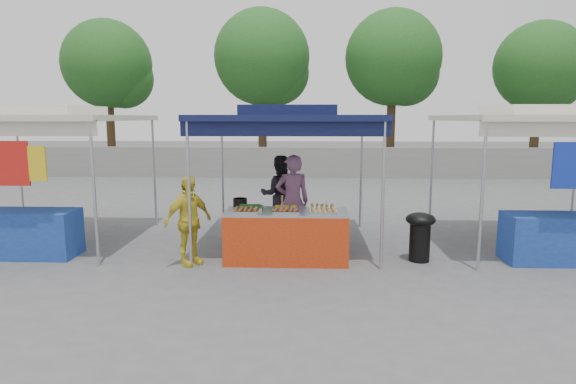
{
  "coord_description": "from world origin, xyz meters",
  "views": [
    {
      "loc": [
        0.33,
        -7.82,
        2.36
      ],
      "look_at": [
        0.0,
        0.6,
        1.05
      ],
      "focal_mm": 30.0,
      "sensor_mm": 36.0,
      "label": 1
    }
  ],
  "objects_px": {
    "cooking_pot": "(240,202)",
    "helper_man": "(279,195)",
    "customer_person": "(188,221)",
    "wok_burner": "(420,232)",
    "vendor_table": "(286,236)",
    "vendor_woman": "(292,201)"
  },
  "relations": [
    {
      "from": "wok_burner",
      "to": "cooking_pot",
      "type": "bearing_deg",
      "value": 161.09
    },
    {
      "from": "vendor_table",
      "to": "helper_man",
      "type": "relative_size",
      "value": 1.25
    },
    {
      "from": "vendor_table",
      "to": "wok_burner",
      "type": "height_order",
      "value": "vendor_table"
    },
    {
      "from": "wok_burner",
      "to": "helper_man",
      "type": "xyz_separation_m",
      "value": [
        -2.43,
        1.84,
        0.32
      ]
    },
    {
      "from": "cooking_pot",
      "to": "wok_burner",
      "type": "height_order",
      "value": "cooking_pot"
    },
    {
      "from": "customer_person",
      "to": "cooking_pot",
      "type": "bearing_deg",
      "value": -7.11
    },
    {
      "from": "cooking_pot",
      "to": "helper_man",
      "type": "bearing_deg",
      "value": 69.44
    },
    {
      "from": "cooking_pot",
      "to": "vendor_woman",
      "type": "xyz_separation_m",
      "value": [
        0.88,
        0.5,
        -0.07
      ]
    },
    {
      "from": "vendor_table",
      "to": "cooking_pot",
      "type": "height_order",
      "value": "cooking_pot"
    },
    {
      "from": "vendor_woman",
      "to": "helper_man",
      "type": "relative_size",
      "value": 1.06
    },
    {
      "from": "cooking_pot",
      "to": "vendor_woman",
      "type": "bearing_deg",
      "value": 29.68
    },
    {
      "from": "cooking_pot",
      "to": "vendor_woman",
      "type": "distance_m",
      "value": 1.02
    },
    {
      "from": "vendor_woman",
      "to": "helper_man",
      "type": "bearing_deg",
      "value": -86.24
    },
    {
      "from": "wok_burner",
      "to": "helper_man",
      "type": "relative_size",
      "value": 0.51
    },
    {
      "from": "vendor_table",
      "to": "customer_person",
      "type": "height_order",
      "value": "customer_person"
    },
    {
      "from": "helper_man",
      "to": "vendor_table",
      "type": "bearing_deg",
      "value": 91.23
    },
    {
      "from": "vendor_woman",
      "to": "helper_man",
      "type": "height_order",
      "value": "vendor_woman"
    },
    {
      "from": "vendor_table",
      "to": "cooking_pot",
      "type": "bearing_deg",
      "value": 156.07
    },
    {
      "from": "wok_burner",
      "to": "customer_person",
      "type": "xyz_separation_m",
      "value": [
        -3.76,
        -0.35,
        0.24
      ]
    },
    {
      "from": "cooking_pot",
      "to": "customer_person",
      "type": "distance_m",
      "value": 1.0
    },
    {
      "from": "vendor_table",
      "to": "cooking_pot",
      "type": "distance_m",
      "value": 1.01
    },
    {
      "from": "wok_burner",
      "to": "vendor_table",
      "type": "bearing_deg",
      "value": 168.49
    }
  ]
}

